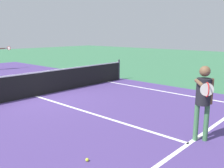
% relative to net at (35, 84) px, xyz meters
% --- Properties ---
extents(ground_plane, '(60.00, 60.00, 0.00)m').
position_rel_net_xyz_m(ground_plane, '(0.00, 0.00, -0.49)').
color(ground_plane, '#38724C').
extents(court_surface_inbounds, '(10.62, 24.40, 0.00)m').
position_rel_net_xyz_m(court_surface_inbounds, '(0.00, 0.00, -0.49)').
color(court_surface_inbounds, '#4C387A').
rests_on(court_surface_inbounds, ground_plane).
extents(line_service_near, '(8.22, 0.10, 0.01)m').
position_rel_net_xyz_m(line_service_near, '(0.00, -6.40, -0.49)').
color(line_service_near, white).
rests_on(line_service_near, ground_plane).
extents(line_center_service, '(0.10, 6.40, 0.01)m').
position_rel_net_xyz_m(line_center_service, '(0.00, -3.20, -0.49)').
color(line_center_service, white).
rests_on(line_center_service, ground_plane).
extents(net, '(10.06, 0.09, 1.07)m').
position_rel_net_xyz_m(net, '(0.00, 0.00, 0.00)').
color(net, '#33383D').
rests_on(net, ground_plane).
extents(player_near, '(1.14, 0.68, 1.73)m').
position_rel_net_xyz_m(player_near, '(0.32, -6.52, 0.59)').
color(player_near, '#3F7247').
rests_on(player_near, ground_plane).
extents(tennis_ball_mid_court, '(0.07, 0.07, 0.07)m').
position_rel_net_xyz_m(tennis_ball_mid_court, '(-2.07, -5.30, -0.46)').
color(tennis_ball_mid_court, '#CCE033').
rests_on(tennis_ball_mid_court, ground_plane).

